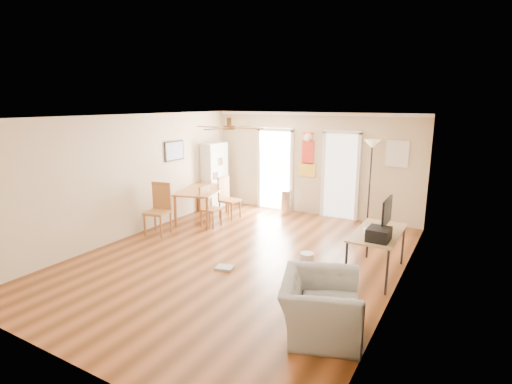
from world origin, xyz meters
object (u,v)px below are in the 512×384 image
Objects in this scene: bookshelf at (215,175)px; dining_chair_right_a at (230,198)px; computer_desk at (376,253)px; armchair at (321,306)px; trash_can at (286,202)px; wastebasket_a at (307,261)px; dining_chair_near at (157,210)px; torchiere_lamp at (370,183)px; dining_chair_right_b at (211,207)px; dining_table at (202,204)px; printer at (379,234)px.

bookshelf is 1.24m from dining_chair_right_a.
armchair is at bearing -95.42° from computer_desk.
trash_can reaches higher than wastebasket_a.
bookshelf reaches higher than dining_chair_near.
dining_chair_right_b is at bearing -148.74° from torchiere_lamp.
torchiere_lamp is at bearing 106.94° from computer_desk.
armchair is at bearing -33.16° from dining_chair_near.
torchiere_lamp is 2.85m from computer_desk.
computer_desk is at bearing -41.93° from trash_can.
dining_table is 1.48× the size of dining_chair_right_a.
dining_chair_right_a is at bearing 146.57° from wastebasket_a.
armchair reaches higher than wastebasket_a.
printer is (0.91, -3.07, -0.15)m from torchiere_lamp.
wastebasket_a is at bearing 8.37° from armchair.
computer_desk reaches higher than armchair.
dining_chair_right_a is at bearing 158.75° from computer_desk.
trash_can is (1.75, 2.88, -0.25)m from dining_chair_near.
torchiere_lamp is (3.14, 1.12, 0.49)m from dining_chair_right_a.
dining_chair_right_b reaches higher than armchair.
dining_chair_right_a reaches higher than dining_table.
trash_can is (1.60, 1.47, -0.07)m from dining_table.
dining_chair_right_b is 1.24m from dining_chair_near.
dining_chair_near reaches higher than armchair.
printer is 1.40× the size of wastebasket_a.
torchiere_lamp reaches higher than trash_can.
armchair is (0.61, -4.74, -0.65)m from torchiere_lamp.
computer_desk is 3.65× the size of printer.
torchiere_lamp is (3.14, 1.91, 0.54)m from dining_chair_right_b.
dining_chair_right_b reaches higher than dining_table.
trash_can is 0.57× the size of armchair.
torchiere_lamp is 3.21m from printer.
dining_table is at bearing -157.66° from torchiere_lamp.
bookshelf is 4.65m from wastebasket_a.
dining_chair_right_a is at bearing 57.85° from dining_chair_near.
computer_desk is at bearing 17.34° from wastebasket_a.
armchair is (3.75, -3.62, -0.16)m from dining_chair_right_a.
dining_table is 0.69m from dining_chair_right_a.
dining_chair_near is 4.85m from torchiere_lamp.
trash_can is 0.31× the size of torchiere_lamp.
printer reaches higher than dining_table.
printer is at bearing -3.53° from wastebasket_a.
bookshelf is 1.61× the size of armchair.
printer reaches higher than trash_can.
computer_desk is 5.10× the size of wastebasket_a.
dining_chair_near is at bearing -96.07° from dining_table.
dining_table is at bearing 72.95° from dining_chair_near.
dining_table is 5.52× the size of wastebasket_a.
dining_chair_right_a is 0.94× the size of armchair.
dining_chair_right_b is at bearing 33.88° from armchair.
dining_chair_right_a is 0.73× the size of computer_desk.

